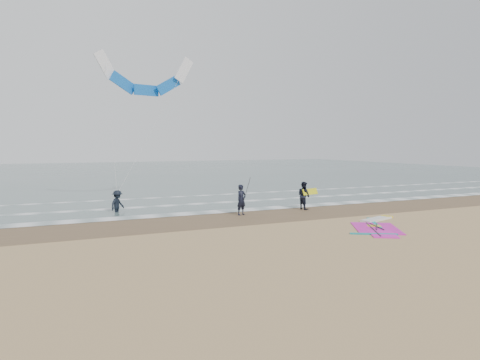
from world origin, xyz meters
name	(u,v)px	position (x,y,z in m)	size (l,w,h in m)	color
ground	(325,235)	(0.00, 0.00, 0.00)	(120.00, 120.00, 0.00)	tan
sea_water	(133,173)	(0.00, 48.00, 0.01)	(120.00, 80.00, 0.02)	#47605E
wet_sand_band	(264,215)	(0.00, 6.00, 0.00)	(120.00, 5.00, 0.01)	brown
foam_waterline	(234,205)	(0.00, 10.44, 0.03)	(120.00, 9.15, 0.02)	white
windsurf_rig	(377,226)	(3.68, 0.68, 0.03)	(4.99, 4.72, 0.12)	white
person_standing	(241,200)	(-1.16, 6.60, 0.89)	(0.65, 0.43, 1.79)	black
person_walking	(304,195)	(3.38, 7.02, 0.88)	(0.86, 0.67, 1.77)	black
person_wading	(117,199)	(-7.60, 10.55, 0.85)	(1.10, 0.63, 1.70)	black
held_pole	(246,193)	(-0.86, 6.60, 1.31)	(0.17, 0.86, 1.82)	black
carried_kiteboard	(310,192)	(3.78, 6.92, 1.12)	(1.30, 0.51, 0.39)	yellow
surf_kite	(146,79)	(-4.93, 14.36, 8.65)	(6.99, 4.12, 9.31)	white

